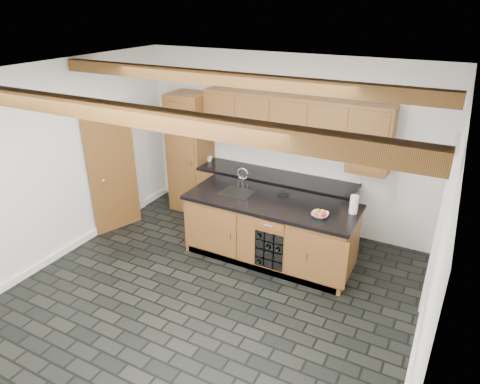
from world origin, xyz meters
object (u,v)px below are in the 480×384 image
Objects in this scene: island at (270,230)px; fruit_bowl at (320,215)px; kitchen_scale at (283,193)px; paper_towel at (354,204)px.

fruit_bowl reaches higher than island.
fruit_bowl is (0.76, -0.14, 0.49)m from island.
paper_towel reaches higher than kitchen_scale.
kitchen_scale is (0.06, 0.29, 0.49)m from island.
paper_towel is at bearing 8.41° from island.
island is 9.89× the size of paper_towel.
kitchen_scale is at bearing 173.41° from paper_towel.
island is at bearing 169.23° from fruit_bowl.
paper_towel reaches higher than fruit_bowl.
island is 1.27m from paper_towel.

